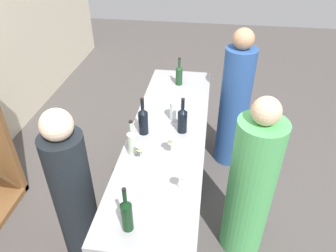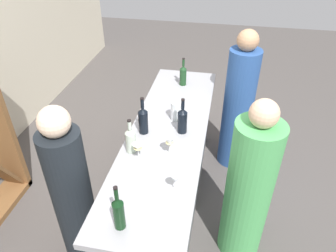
{
  "view_description": "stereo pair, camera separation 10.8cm",
  "coord_description": "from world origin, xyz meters",
  "px_view_note": "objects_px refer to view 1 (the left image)",
  "views": [
    {
      "loc": [
        -2.2,
        -0.32,
        2.52
      ],
      "look_at": [
        0.0,
        0.0,
        0.96
      ],
      "focal_mm": 34.11,
      "sensor_mm": 36.0,
      "label": 1
    },
    {
      "loc": [
        -2.18,
        -0.42,
        2.52
      ],
      "look_at": [
        0.0,
        0.0,
        0.96
      ],
      "focal_mm": 34.11,
      "sensor_mm": 36.0,
      "label": 2
    }
  ],
  "objects_px": {
    "wine_glass_near_right": "(140,149)",
    "person_center_guest": "(250,187)",
    "wine_bottle_second_left_clear_pale": "(132,141)",
    "wine_bottle_rightmost_olive_green": "(179,75)",
    "wine_bottle_second_right_near_black": "(182,119)",
    "wine_glass_near_center": "(172,142)",
    "person_left_guest": "(234,105)",
    "wine_bottle_center_near_black": "(143,120)",
    "wine_bottle_leftmost_dark_green": "(127,214)",
    "wine_glass_near_left": "(181,179)",
    "person_right_guest": "(74,197)",
    "water_pitcher": "(175,110)"
  },
  "relations": [
    {
      "from": "wine_glass_near_center",
      "to": "wine_glass_near_right",
      "type": "relative_size",
      "value": 1.2
    },
    {
      "from": "wine_bottle_center_near_black",
      "to": "wine_bottle_rightmost_olive_green",
      "type": "xyz_separation_m",
      "value": [
        0.93,
        -0.19,
        -0.01
      ]
    },
    {
      "from": "wine_glass_near_left",
      "to": "wine_glass_near_center",
      "type": "bearing_deg",
      "value": 16.56
    },
    {
      "from": "wine_bottle_leftmost_dark_green",
      "to": "person_right_guest",
      "type": "relative_size",
      "value": 0.23
    },
    {
      "from": "wine_glass_near_right",
      "to": "person_center_guest",
      "type": "bearing_deg",
      "value": -87.35
    },
    {
      "from": "wine_glass_near_left",
      "to": "person_right_guest",
      "type": "xyz_separation_m",
      "value": [
        0.02,
        0.81,
        -0.32
      ]
    },
    {
      "from": "wine_bottle_rightmost_olive_green",
      "to": "wine_glass_near_left",
      "type": "distance_m",
      "value": 1.55
    },
    {
      "from": "wine_bottle_leftmost_dark_green",
      "to": "wine_bottle_center_near_black",
      "type": "xyz_separation_m",
      "value": [
        0.97,
        0.1,
        0.0
      ]
    },
    {
      "from": "wine_bottle_leftmost_dark_green",
      "to": "wine_bottle_second_left_clear_pale",
      "type": "bearing_deg",
      "value": 10.94
    },
    {
      "from": "wine_bottle_leftmost_dark_green",
      "to": "wine_glass_near_right",
      "type": "relative_size",
      "value": 2.44
    },
    {
      "from": "wine_bottle_leftmost_dark_green",
      "to": "water_pitcher",
      "type": "xyz_separation_m",
      "value": [
        1.22,
        -0.13,
        -0.04
      ]
    },
    {
      "from": "wine_bottle_second_left_clear_pale",
      "to": "wine_glass_near_left",
      "type": "height_order",
      "value": "wine_bottle_second_left_clear_pale"
    },
    {
      "from": "wine_bottle_leftmost_dark_green",
      "to": "person_center_guest",
      "type": "distance_m",
      "value": 1.1
    },
    {
      "from": "wine_bottle_second_left_clear_pale",
      "to": "wine_glass_near_left",
      "type": "bearing_deg",
      "value": -130.35
    },
    {
      "from": "wine_bottle_center_near_black",
      "to": "person_center_guest",
      "type": "bearing_deg",
      "value": -108.15
    },
    {
      "from": "wine_bottle_center_near_black",
      "to": "wine_glass_near_center",
      "type": "xyz_separation_m",
      "value": [
        -0.24,
        -0.27,
        -0.02
      ]
    },
    {
      "from": "wine_bottle_rightmost_olive_green",
      "to": "person_center_guest",
      "type": "relative_size",
      "value": 0.2
    },
    {
      "from": "wine_bottle_center_near_black",
      "to": "wine_bottle_second_right_near_black",
      "type": "height_order",
      "value": "wine_bottle_center_near_black"
    },
    {
      "from": "wine_bottle_second_left_clear_pale",
      "to": "wine_bottle_second_right_near_black",
      "type": "bearing_deg",
      "value": -46.95
    },
    {
      "from": "wine_bottle_second_left_clear_pale",
      "to": "wine_bottle_rightmost_olive_green",
      "type": "xyz_separation_m",
      "value": [
        1.19,
        -0.23,
        0.0
      ]
    },
    {
      "from": "wine_bottle_center_near_black",
      "to": "person_left_guest",
      "type": "xyz_separation_m",
      "value": [
        0.86,
        -0.81,
        -0.3
      ]
    },
    {
      "from": "person_left_guest",
      "to": "person_center_guest",
      "type": "relative_size",
      "value": 1.05
    },
    {
      "from": "wine_glass_near_right",
      "to": "person_left_guest",
      "type": "bearing_deg",
      "value": -32.37
    },
    {
      "from": "person_center_guest",
      "to": "wine_glass_near_center",
      "type": "bearing_deg",
      "value": 10.43
    },
    {
      "from": "wine_glass_near_left",
      "to": "wine_glass_near_right",
      "type": "xyz_separation_m",
      "value": [
        0.28,
        0.34,
        -0.0
      ]
    },
    {
      "from": "wine_bottle_second_left_clear_pale",
      "to": "wine_glass_near_right",
      "type": "relative_size",
      "value": 2.14
    },
    {
      "from": "wine_bottle_second_left_clear_pale",
      "to": "wine_glass_near_center",
      "type": "xyz_separation_m",
      "value": [
        0.02,
        -0.3,
        0.0
      ]
    },
    {
      "from": "wine_bottle_leftmost_dark_green",
      "to": "wine_glass_near_center",
      "type": "xyz_separation_m",
      "value": [
        0.73,
        -0.17,
        -0.01
      ]
    },
    {
      "from": "wine_glass_near_center",
      "to": "person_right_guest",
      "type": "bearing_deg",
      "value": 116.62
    },
    {
      "from": "wine_bottle_second_left_clear_pale",
      "to": "wine_bottle_second_right_near_black",
      "type": "relative_size",
      "value": 0.91
    },
    {
      "from": "wine_bottle_rightmost_olive_green",
      "to": "wine_glass_near_right",
      "type": "xyz_separation_m",
      "value": [
        -1.26,
        0.15,
        -0.02
      ]
    },
    {
      "from": "wine_bottle_second_right_near_black",
      "to": "wine_glass_near_center",
      "type": "xyz_separation_m",
      "value": [
        -0.31,
        0.05,
        -0.01
      ]
    },
    {
      "from": "wine_bottle_center_near_black",
      "to": "person_center_guest",
      "type": "relative_size",
      "value": 0.23
    },
    {
      "from": "wine_glass_near_right",
      "to": "person_left_guest",
      "type": "height_order",
      "value": "person_left_guest"
    },
    {
      "from": "wine_glass_near_left",
      "to": "wine_glass_near_right",
      "type": "relative_size",
      "value": 1.04
    },
    {
      "from": "wine_glass_near_left",
      "to": "person_center_guest",
      "type": "distance_m",
      "value": 0.69
    },
    {
      "from": "wine_glass_near_right",
      "to": "water_pitcher",
      "type": "height_order",
      "value": "water_pitcher"
    },
    {
      "from": "person_center_guest",
      "to": "water_pitcher",
      "type": "bearing_deg",
      "value": -23.86
    },
    {
      "from": "wine_bottle_second_right_near_black",
      "to": "person_center_guest",
      "type": "bearing_deg",
      "value": -121.93
    },
    {
      "from": "wine_bottle_second_left_clear_pale",
      "to": "wine_bottle_rightmost_olive_green",
      "type": "distance_m",
      "value": 1.21
    },
    {
      "from": "wine_bottle_second_left_clear_pale",
      "to": "person_left_guest",
      "type": "xyz_separation_m",
      "value": [
        1.12,
        -0.84,
        -0.29
      ]
    },
    {
      "from": "wine_bottle_center_near_black",
      "to": "wine_bottle_second_right_near_black",
      "type": "relative_size",
      "value": 1.05
    },
    {
      "from": "wine_glass_near_center",
      "to": "person_center_guest",
      "type": "xyz_separation_m",
      "value": [
        -0.06,
        -0.64,
        -0.33
      ]
    },
    {
      "from": "wine_bottle_second_left_clear_pale",
      "to": "wine_glass_near_left",
      "type": "relative_size",
      "value": 2.05
    },
    {
      "from": "wine_bottle_second_left_clear_pale",
      "to": "wine_glass_near_center",
      "type": "bearing_deg",
      "value": -86.2
    },
    {
      "from": "person_center_guest",
      "to": "person_right_guest",
      "type": "relative_size",
      "value": 1.02
    },
    {
      "from": "person_left_guest",
      "to": "wine_bottle_center_near_black",
      "type": "bearing_deg",
      "value": 56.49
    },
    {
      "from": "wine_bottle_leftmost_dark_green",
      "to": "person_right_guest",
      "type": "distance_m",
      "value": 0.74
    },
    {
      "from": "wine_bottle_second_left_clear_pale",
      "to": "wine_glass_near_right",
      "type": "height_order",
      "value": "wine_bottle_second_left_clear_pale"
    },
    {
      "from": "wine_glass_near_center",
      "to": "wine_glass_near_right",
      "type": "height_order",
      "value": "wine_glass_near_center"
    }
  ]
}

